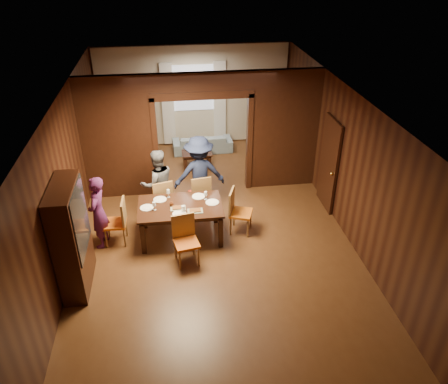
{
  "coord_description": "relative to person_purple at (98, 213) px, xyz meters",
  "views": [
    {
      "loc": [
        -0.77,
        -7.77,
        5.39
      ],
      "look_at": [
        0.23,
        -0.4,
        1.05
      ],
      "focal_mm": 35.0,
      "sensor_mm": 36.0,
      "label": 1
    }
  ],
  "objects": [
    {
      "name": "platter_a",
      "position": [
        1.55,
        -0.07,
        0.02
      ],
      "size": [
        0.3,
        0.2,
        0.04
      ],
      "primitive_type": "cube",
      "color": "gray",
      "rests_on": "dining_table"
    },
    {
      "name": "wineglass_right",
      "position": [
        2.13,
        0.21,
        0.09
      ],
      "size": [
        0.08,
        0.08,
        0.18
      ],
      "primitive_type": null,
      "color": "silver",
      "rests_on": "dining_table"
    },
    {
      "name": "wineglass_left",
      "position": [
        1.09,
        -0.06,
        0.09
      ],
      "size": [
        0.08,
        0.08,
        0.18
      ],
      "primitive_type": null,
      "color": "silver",
      "rests_on": "dining_table"
    },
    {
      "name": "chair_right",
      "position": [
        2.84,
        0.08,
        -0.27
      ],
      "size": [
        0.56,
        0.56,
        0.97
      ],
      "primitive_type": null,
      "rotation": [
        0.0,
        0.0,
        1.23
      ],
      "color": "#CA5E13",
      "rests_on": "floor"
    },
    {
      "name": "floor",
      "position": [
        2.25,
        0.37,
        -0.76
      ],
      "size": [
        9.0,
        9.0,
        0.0
      ],
      "primitive_type": "plane",
      "color": "#532E17",
      "rests_on": "ground"
    },
    {
      "name": "serving_bowl",
      "position": [
        1.69,
        0.13,
        0.04
      ],
      "size": [
        0.31,
        0.31,
        0.08
      ],
      "primitive_type": "imported",
      "color": "black",
      "rests_on": "dining_table"
    },
    {
      "name": "window_far",
      "position": [
        2.25,
        4.81,
        0.94
      ],
      "size": [
        1.2,
        0.03,
        1.3
      ],
      "primitive_type": "cube",
      "color": "silver",
      "rests_on": "back_wall"
    },
    {
      "name": "hutch",
      "position": [
        -0.28,
        -1.13,
        0.24
      ],
      "size": [
        0.4,
        1.2,
        2.0
      ],
      "primitive_type": "cube",
      "color": "black",
      "rests_on": "floor"
    },
    {
      "name": "door_right",
      "position": [
        4.95,
        0.87,
        0.29
      ],
      "size": [
        0.06,
        0.9,
        2.1
      ],
      "primitive_type": "cube",
      "color": "black",
      "rests_on": "floor"
    },
    {
      "name": "chair_near",
      "position": [
        1.66,
        -0.8,
        -0.27
      ],
      "size": [
        0.52,
        0.52,
        0.97
      ],
      "primitive_type": null,
      "rotation": [
        0.0,
        0.0,
        0.19
      ],
      "color": "#C15112",
      "rests_on": "floor"
    },
    {
      "name": "chair_far_r",
      "position": [
        2.06,
        0.94,
        -0.27
      ],
      "size": [
        0.5,
        0.5,
        0.97
      ],
      "primitive_type": null,
      "rotation": [
        0.0,
        0.0,
        3.29
      ],
      "color": "red",
      "rests_on": "floor"
    },
    {
      "name": "plate_far_l",
      "position": [
        1.2,
        0.32,
        0.01
      ],
      "size": [
        0.27,
        0.27,
        0.01
      ],
      "primitive_type": "cylinder",
      "color": "white",
      "rests_on": "dining_table"
    },
    {
      "name": "curtain_left",
      "position": [
        1.5,
        4.77,
        0.49
      ],
      "size": [
        0.35,
        0.06,
        2.4
      ],
      "primitive_type": "cube",
      "color": "white",
      "rests_on": "back_wall"
    },
    {
      "name": "tumbler",
      "position": [
        1.65,
        -0.2,
        0.07
      ],
      "size": [
        0.07,
        0.07,
        0.14
      ],
      "primitive_type": "cylinder",
      "color": "silver",
      "rests_on": "dining_table"
    },
    {
      "name": "platter_b",
      "position": [
        1.88,
        -0.21,
        0.02
      ],
      "size": [
        0.3,
        0.2,
        0.04
      ],
      "primitive_type": "cube",
      "color": "gray",
      "rests_on": "dining_table"
    },
    {
      "name": "chair_far_l",
      "position": [
        1.21,
        0.85,
        -0.27
      ],
      "size": [
        0.54,
        0.54,
        0.97
      ],
      "primitive_type": null,
      "rotation": [
        0.0,
        0.0,
        3.41
      ],
      "color": "#CE5C13",
      "rests_on": "floor"
    },
    {
      "name": "plate_left",
      "position": [
        0.94,
        0.04,
        0.01
      ],
      "size": [
        0.27,
        0.27,
        0.01
      ],
      "primitive_type": "cylinder",
      "color": "white",
      "rests_on": "dining_table"
    },
    {
      "name": "coffee_table",
      "position": [
        2.18,
        3.26,
        -0.56
      ],
      "size": [
        0.8,
        0.5,
        0.4
      ],
      "primitive_type": "cube",
      "color": "black",
      "rests_on": "floor"
    },
    {
      "name": "condiment_jar",
      "position": [
        1.43,
        0.03,
        0.06
      ],
      "size": [
        0.08,
        0.08,
        0.11
      ],
      "primitive_type": null,
      "color": "#4B2311",
      "rests_on": "dining_table"
    },
    {
      "name": "room_walls",
      "position": [
        2.25,
        2.25,
        0.75
      ],
      "size": [
        5.52,
        9.01,
        2.9
      ],
      "color": "black",
      "rests_on": "floor"
    },
    {
      "name": "wineglass_far",
      "position": [
        1.38,
        0.4,
        0.09
      ],
      "size": [
        0.08,
        0.08,
        0.18
      ],
      "primitive_type": null,
      "color": "white",
      "rests_on": "dining_table"
    },
    {
      "name": "plate_near",
      "position": [
        1.57,
        -0.27,
        0.01
      ],
      "size": [
        0.27,
        0.27,
        0.01
      ],
      "primitive_type": "cylinder",
      "color": "silver",
      "rests_on": "dining_table"
    },
    {
      "name": "dining_table",
      "position": [
        1.6,
        0.04,
        -0.38
      ],
      "size": [
        1.68,
        1.04,
        0.76
      ],
      "primitive_type": "cube",
      "color": "black",
      "rests_on": "floor"
    },
    {
      "name": "chair_left",
      "position": [
        0.28,
        0.04,
        -0.27
      ],
      "size": [
        0.46,
        0.46,
        0.97
      ],
      "primitive_type": null,
      "rotation": [
        0.0,
        0.0,
        -1.61
      ],
      "color": "orange",
      "rests_on": "floor"
    },
    {
      "name": "sofa",
      "position": [
        2.41,
        4.22,
        -0.51
      ],
      "size": [
        1.72,
        0.72,
        0.5
      ],
      "primitive_type": "imported",
      "rotation": [
        0.0,
        0.0,
        3.17
      ],
      "color": "#8097A8",
      "rests_on": "floor"
    },
    {
      "name": "person_grey",
      "position": [
        1.16,
        0.95,
        0.03
      ],
      "size": [
        0.91,
        0.81,
        1.57
      ],
      "primitive_type": "imported",
      "rotation": [
        0.0,
        0.0,
        3.46
      ],
      "color": "#595A61",
      "rests_on": "floor"
    },
    {
      "name": "person_navy",
      "position": [
        2.08,
        1.12,
        0.12
      ],
      "size": [
        1.2,
        0.77,
        1.76
      ],
      "primitive_type": "imported",
      "rotation": [
        0.0,
        0.0,
        3.24
      ],
      "color": "#161C38",
      "rests_on": "floor"
    },
    {
      "name": "person_purple",
      "position": [
        0.0,
        0.0,
        0.0
      ],
      "size": [
        0.46,
        0.61,
        1.52
      ],
      "primitive_type": "imported",
      "rotation": [
        0.0,
        0.0,
        -1.75
      ],
      "color": "#501B4B",
      "rests_on": "floor"
    },
    {
      "name": "ceiling",
      "position": [
        2.25,
        0.37,
        2.14
      ],
      "size": [
        5.5,
        9.0,
        0.02
      ],
      "primitive_type": "cube",
      "color": "silver",
      "rests_on": "room_walls"
    },
    {
      "name": "curtain_right",
      "position": [
        3.0,
        4.77,
        0.49
      ],
      "size": [
        0.35,
        0.06,
        2.4
      ],
      "primitive_type": "cube",
      "color": "white",
      "rests_on": "back_wall"
    },
    {
      "name": "plate_right",
      "position": [
        2.25,
        0.07,
        0.01
      ],
      "size": [
        0.27,
        0.27,
        0.01
      ],
      "primitive_type": "cylinder",
      "color": "silver",
      "rests_on": "dining_table"
    },
    {
      "name": "plate_far_r",
      "position": [
        1.99,
        0.34,
        0.01
      ],
      "size": [
        0.27,
        0.27,
        0.01
      ],
      "primitive_type": "cylinder",
      "color": "white",
      "rests_on": "dining_table"
    }
  ]
}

